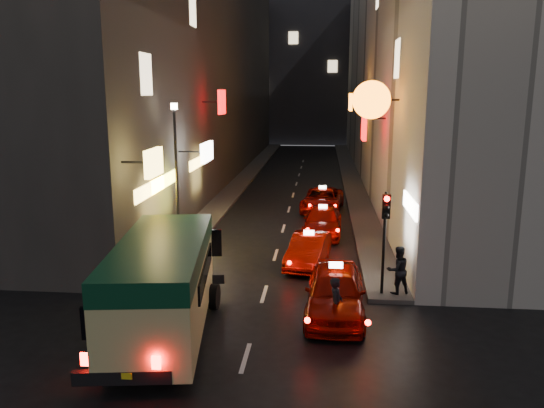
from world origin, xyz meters
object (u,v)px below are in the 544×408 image
(taxi_near, at_px, (335,287))
(minibus, at_px, (163,277))
(lamp_post, at_px, (176,167))
(pedestrian_crossing, at_px, (336,301))
(traffic_light, at_px, (385,221))

(taxi_near, bearing_deg, minibus, -157.74)
(lamp_post, bearing_deg, minibus, -77.66)
(pedestrian_crossing, relative_size, traffic_light, 0.53)
(taxi_near, distance_m, lamp_post, 9.34)
(traffic_light, distance_m, lamp_post, 9.42)
(taxi_near, relative_size, traffic_light, 1.63)
(pedestrian_crossing, bearing_deg, minibus, 107.37)
(minibus, relative_size, traffic_light, 1.95)
(minibus, distance_m, taxi_near, 5.31)
(taxi_near, xyz_separation_m, pedestrian_crossing, (-0.00, -1.15, 0.03))
(taxi_near, xyz_separation_m, lamp_post, (-6.59, 5.98, 2.83))
(pedestrian_crossing, height_order, lamp_post, lamp_post)
(lamp_post, bearing_deg, traffic_light, -28.91)
(minibus, height_order, taxi_near, minibus)
(taxi_near, xyz_separation_m, traffic_light, (1.61, 1.45, 1.79))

